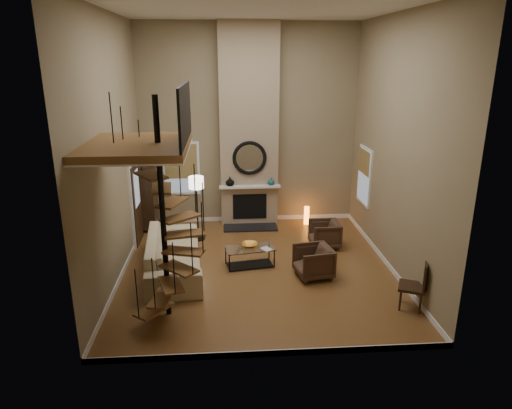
{
  "coord_description": "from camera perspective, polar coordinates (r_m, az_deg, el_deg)",
  "views": [
    {
      "loc": [
        -0.72,
        -9.5,
        4.61
      ],
      "look_at": [
        0.0,
        0.4,
        1.4
      ],
      "focal_mm": 32.28,
      "sensor_mm": 36.0,
      "label": 1
    }
  ],
  "objects": [
    {
      "name": "front_wall",
      "position": [
        6.55,
        2.3,
        1.44
      ],
      "size": [
        6.0,
        0.02,
        5.5
      ],
      "primitive_type": "cube",
      "color": "#8D7C5B",
      "rests_on": "ground"
    },
    {
      "name": "floor_lamp",
      "position": [
        11.81,
        -7.4,
        2.08
      ],
      "size": [
        0.38,
        0.38,
        1.7
      ],
      "color": "black",
      "rests_on": "ground"
    },
    {
      "name": "entry_door",
      "position": [
        12.05,
        -14.65,
        0.15
      ],
      "size": [
        0.1,
        1.05,
        2.16
      ],
      "color": "white",
      "rests_on": "ground"
    },
    {
      "name": "firebox",
      "position": [
        13.02,
        -0.78,
        -0.24
      ],
      "size": [
        0.95,
        0.02,
        0.72
      ],
      "primitive_type": "cube",
      "color": "black",
      "rests_on": "chimney_breast"
    },
    {
      "name": "baseboard_front",
      "position": [
        7.77,
        2.04,
        -17.94
      ],
      "size": [
        6.0,
        0.02,
        0.12
      ],
      "primitive_type": "cube",
      "color": "white",
      "rests_on": "ground"
    },
    {
      "name": "armchair_near",
      "position": [
        11.7,
        8.81,
        -3.62
      ],
      "size": [
        0.74,
        0.72,
        0.66
      ],
      "primitive_type": "imported",
      "rotation": [
        0.0,
        0.0,
        -1.55
      ],
      "color": "#462E20",
      "rests_on": "ground"
    },
    {
      "name": "baseboard_back",
      "position": [
        13.54,
        -0.87,
        -1.71
      ],
      "size": [
        6.0,
        0.02,
        0.12
      ],
      "primitive_type": "cube",
      "color": "white",
      "rests_on": "ground"
    },
    {
      "name": "vase_left",
      "position": [
        12.75,
        -3.25,
        2.87
      ],
      "size": [
        0.24,
        0.24,
        0.25
      ],
      "primitive_type": "imported",
      "color": "black",
      "rests_on": "mantel"
    },
    {
      "name": "baseboard_left",
      "position": [
        10.77,
        -16.07,
        -7.81
      ],
      "size": [
        0.02,
        6.5,
        0.12
      ],
      "primitive_type": "cube",
      "color": "white",
      "rests_on": "ground"
    },
    {
      "name": "mirror_disc",
      "position": [
        12.65,
        -0.8,
        5.79
      ],
      "size": [
        0.8,
        0.01,
        0.8
      ],
      "primitive_type": "cylinder",
      "rotation": [
        1.57,
        0.0,
        0.0
      ],
      "color": "white",
      "rests_on": "chimney_breast"
    },
    {
      "name": "book",
      "position": [
        10.39,
        1.21,
        -5.59
      ],
      "size": [
        0.3,
        0.32,
        0.02
      ],
      "primitive_type": "imported",
      "rotation": [
        0.0,
        0.0,
        0.58
      ],
      "color": "gray",
      "rests_on": "coffee_table"
    },
    {
      "name": "mirror_frame",
      "position": [
        12.64,
        -0.8,
        5.78
      ],
      "size": [
        0.94,
        0.1,
        0.94
      ],
      "primitive_type": "torus",
      "rotation": [
        1.57,
        0.0,
        0.0
      ],
      "color": "black",
      "rests_on": "chimney_breast"
    },
    {
      "name": "bowl",
      "position": [
        10.54,
        -0.79,
        -5.04
      ],
      "size": [
        0.36,
        0.36,
        0.09
      ],
      "primitive_type": "imported",
      "color": "orange",
      "rests_on": "coffee_table"
    },
    {
      "name": "back_wall",
      "position": [
        12.9,
        -0.93,
        9.64
      ],
      "size": [
        6.0,
        0.02,
        5.5
      ],
      "primitive_type": "cube",
      "color": "#8D7C5B",
      "rests_on": "ground"
    },
    {
      "name": "vase_right",
      "position": [
        12.82,
        1.9,
        2.89
      ],
      "size": [
        0.2,
        0.2,
        0.21
      ],
      "primitive_type": "imported",
      "color": "#195359",
      "rests_on": "mantel"
    },
    {
      "name": "side_chair",
      "position": [
        9.3,
        19.34,
        -9.22
      ],
      "size": [
        0.63,
        0.63,
        1.0
      ],
      "color": "black",
      "rests_on": "ground"
    },
    {
      "name": "right_wall",
      "position": [
        10.36,
        17.07,
        6.81
      ],
      "size": [
        0.02,
        6.5,
        5.5
      ],
      "primitive_type": "cube",
      "color": "#8D7C5B",
      "rests_on": "ground"
    },
    {
      "name": "left_wall",
      "position": [
        9.94,
        -17.45,
        6.32
      ],
      "size": [
        0.02,
        6.5,
        5.5
      ],
      "primitive_type": "cube",
      "color": "#8D7C5B",
      "rests_on": "ground"
    },
    {
      "name": "hearth",
      "position": [
        12.93,
        -0.69,
        -2.87
      ],
      "size": [
        1.5,
        0.6,
        0.04
      ],
      "primitive_type": "cube",
      "color": "black",
      "rests_on": "ground"
    },
    {
      "name": "chimney_breast",
      "position": [
        12.71,
        -0.88,
        9.51
      ],
      "size": [
        1.6,
        0.38,
        5.5
      ],
      "primitive_type": "cube",
      "color": "#9E8667",
      "rests_on": "ground"
    },
    {
      "name": "sofa",
      "position": [
        10.5,
        -10.21,
        -6.05
      ],
      "size": [
        1.4,
        3.01,
        0.85
      ],
      "primitive_type": "imported",
      "rotation": [
        0.0,
        0.0,
        1.66
      ],
      "color": "#CCB98D",
      "rests_on": "ground"
    },
    {
      "name": "mantel",
      "position": [
        12.77,
        -0.77,
        2.21
      ],
      "size": [
        1.7,
        0.18,
        0.06
      ],
      "primitive_type": "cube",
      "color": "white",
      "rests_on": "chimney_breast"
    },
    {
      "name": "accent_lamp",
      "position": [
        13.26,
        6.28,
        -1.38
      ],
      "size": [
        0.15,
        0.15,
        0.53
      ],
      "primitive_type": "cylinder",
      "color": "orange",
      "rests_on": "ground"
    },
    {
      "name": "coffee_table",
      "position": [
        10.58,
        -0.77,
        -6.21
      ],
      "size": [
        1.2,
        0.75,
        0.43
      ],
      "color": "silver",
      "rests_on": "ground"
    },
    {
      "name": "ground",
      "position": [
        10.58,
        0.16,
        -7.93
      ],
      "size": [
        6.0,
        6.5,
        0.01
      ],
      "primitive_type": "cube",
      "color": "brown",
      "rests_on": "ground"
    },
    {
      "name": "armchair_far",
      "position": [
        10.16,
        7.49,
        -7.0
      ],
      "size": [
        0.88,
        0.86,
        0.69
      ],
      "primitive_type": "imported",
      "rotation": [
        0.0,
        0.0,
        -1.4
      ],
      "color": "#462E20",
      "rests_on": "ground"
    },
    {
      "name": "ceiling",
      "position": [
        9.56,
        0.19,
        23.24
      ],
      "size": [
        6.0,
        6.5,
        0.01
      ],
      "primitive_type": "cube",
      "color": "silver",
      "rests_on": "back_wall"
    },
    {
      "name": "window_back",
      "position": [
        13.12,
        -9.24,
        4.53
      ],
      "size": [
        1.02,
        0.06,
        1.52
      ],
      "color": "white",
      "rests_on": "back_wall"
    },
    {
      "name": "baseboard_right",
      "position": [
        11.16,
        15.77,
        -6.85
      ],
      "size": [
        0.02,
        6.5,
        0.12
      ],
      "primitive_type": "cube",
      "color": "white",
      "rests_on": "ground"
    },
    {
      "name": "spiral_stair",
      "position": [
        8.27,
        -11.29,
        -2.41
      ],
      "size": [
        1.47,
        1.47,
        4.06
      ],
      "color": "black",
      "rests_on": "ground"
    },
    {
      "name": "hutch",
      "position": [
        12.96,
        -13.16,
        1.05
      ],
      "size": [
        0.37,
        0.79,
        1.76
      ],
      "primitive_type": "cube",
      "color": "black",
      "rests_on": "ground"
    },
    {
      "name": "loft",
      "position": [
        7.93,
        -13.84,
        7.43
      ],
      "size": [
        1.7,
        2.2,
        1.09
      ],
      "color": "brown",
      "rests_on": "left_wall"
    },
    {
      "name": "window_right",
      "position": [
        12.44,
        13.28,
        3.56
      ],
      "size": [
        0.06,
        1.02,
        1.52
      ],
      "color": "white",
      "rests_on": "right_wall"
    }
  ]
}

